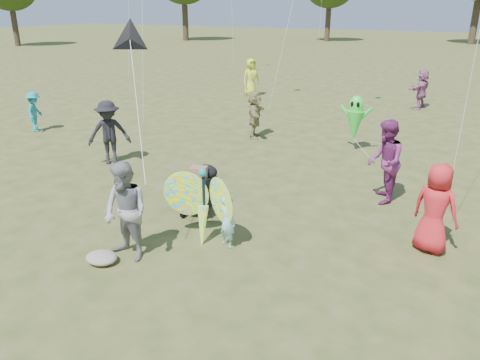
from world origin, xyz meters
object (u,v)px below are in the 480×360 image
(crowd_j, at_px, (421,89))
(alien_kite, at_px, (355,120))
(adult_man, at_px, (126,212))
(jogging_stroller, at_px, (201,187))
(crowd_g, at_px, (251,78))
(butterfly_kite, at_px, (203,206))
(crowd_b, at_px, (109,133))
(crowd_a, at_px, (435,208))
(crowd_e, at_px, (385,162))
(crowd_i, at_px, (35,112))
(child_girl, at_px, (227,221))
(crowd_d, at_px, (255,114))

(crowd_j, height_order, alien_kite, alien_kite)
(adult_man, bearing_deg, crowd_j, 89.64)
(crowd_j, distance_m, jogging_stroller, 14.02)
(crowd_g, height_order, alien_kite, crowd_g)
(adult_man, height_order, butterfly_kite, adult_man)
(adult_man, distance_m, crowd_b, 5.65)
(crowd_a, bearing_deg, crowd_e, -37.28)
(crowd_a, relative_size, crowd_b, 0.94)
(adult_man, relative_size, jogging_stroller, 1.64)
(crowd_g, distance_m, crowd_i, 10.45)
(child_girl, relative_size, crowd_i, 0.73)
(adult_man, height_order, crowd_j, adult_man)
(crowd_a, xyz_separation_m, crowd_d, (-6.32, 5.68, -0.05))
(crowd_d, relative_size, crowd_e, 0.83)
(child_girl, xyz_separation_m, jogging_stroller, (-1.23, 1.09, 0.09))
(child_girl, bearing_deg, crowd_j, -76.60)
(crowd_a, distance_m, crowd_b, 8.89)
(jogging_stroller, bearing_deg, alien_kite, 60.74)
(crowd_j, bearing_deg, butterfly_kite, 11.22)
(crowd_e, relative_size, crowd_j, 1.13)
(crowd_a, xyz_separation_m, crowd_g, (-9.77, 12.52, 0.06))
(crowd_a, height_order, jogging_stroller, crowd_a)
(crowd_e, bearing_deg, crowd_g, -156.63)
(crowd_b, bearing_deg, crowd_j, 19.02)
(crowd_a, distance_m, butterfly_kite, 4.28)
(jogging_stroller, height_order, butterfly_kite, butterfly_kite)
(adult_man, xyz_separation_m, butterfly_kite, (0.86, 1.18, -0.18))
(crowd_i, height_order, butterfly_kite, butterfly_kite)
(crowd_a, relative_size, crowd_e, 0.88)
(crowd_e, distance_m, crowd_j, 11.30)
(crowd_i, bearing_deg, crowd_g, -50.75)
(alien_kite, bearing_deg, child_girl, -94.41)
(child_girl, distance_m, alien_kite, 7.25)
(butterfly_kite, bearing_deg, crowd_j, 82.02)
(adult_man, bearing_deg, jogging_stroller, 96.30)
(crowd_e, height_order, butterfly_kite, crowd_e)
(child_girl, distance_m, jogging_stroller, 1.65)
(crowd_g, xyz_separation_m, alien_kite, (6.88, -6.90, 0.05))
(crowd_b, height_order, crowd_e, crowd_e)
(child_girl, relative_size, crowd_d, 0.65)
(crowd_a, height_order, crowd_g, crowd_g)
(crowd_a, xyz_separation_m, jogging_stroller, (-4.68, -0.50, -0.24))
(adult_man, xyz_separation_m, crowd_j, (2.94, 16.02, -0.05))
(crowd_e, distance_m, crowd_g, 13.55)
(crowd_b, height_order, crowd_g, crowd_g)
(child_girl, bearing_deg, alien_kite, -75.01)
(crowd_i, bearing_deg, alien_kite, -104.25)
(crowd_a, distance_m, crowd_j, 13.37)
(crowd_i, xyz_separation_m, crowd_j, (11.80, 10.41, 0.14))
(adult_man, height_order, crowd_i, adult_man)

